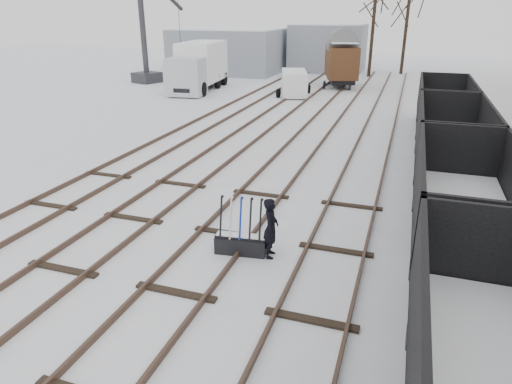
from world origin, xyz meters
The scene contains 15 objects.
ground centered at (0.00, 0.00, 0.00)m, with size 120.00×120.00×0.00m, color white.
tracks centered at (0.00, 13.67, 0.07)m, with size 13.90×52.00×0.16m.
shed_left centered at (-13.00, 36.00, 2.05)m, with size 10.00×8.00×4.10m.
shed_right centered at (-4.00, 40.00, 2.25)m, with size 7.00×6.00×4.50m.
ground_frame centered at (0.73, 2.13, 0.28)m, with size 1.34×0.57×1.49m.
worker centered at (1.48, 2.23, 0.78)m, with size 0.57×0.37×1.55m, color black.
freight_wagon_b centered at (6.00, 4.25, 0.97)m, with size 2.50×6.24×2.55m.
freight_wagon_c centered at (6.00, 10.65, 0.97)m, with size 2.50×6.24×2.55m.
freight_wagon_d centered at (6.00, 17.05, 0.97)m, with size 2.50×6.24×2.55m.
box_van_wagon centered at (-1.13, 29.95, 2.01)m, with size 3.52×4.99×3.45m.
lorry centered at (-11.09, 24.82, 1.80)m, with size 3.10×7.90×3.50m.
panel_van centered at (-3.65, 24.89, 0.90)m, with size 2.75×4.24×1.73m.
crane centered at (-17.00, 27.25, 2.51)m, with size 2.41×5.70×9.55m.
tree_far_left centered at (0.47, 36.78, 3.46)m, with size 0.30×0.30×6.92m, color black.
tree_far_right centered at (3.22, 39.82, 3.74)m, with size 0.30×0.30×7.47m, color black.
Camera 1 is at (4.34, -7.41, 5.76)m, focal length 32.00 mm.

